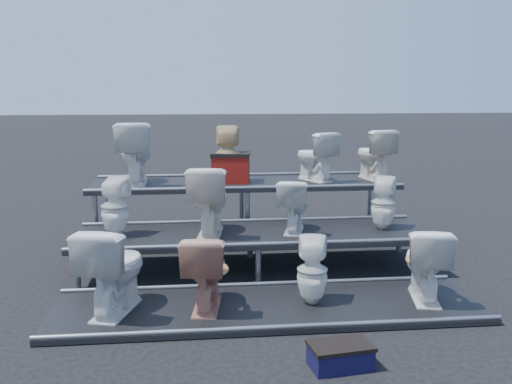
{
  "coord_description": "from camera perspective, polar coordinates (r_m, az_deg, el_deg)",
  "views": [
    {
      "loc": [
        -0.68,
        -6.57,
        2.17
      ],
      "look_at": [
        0.04,
        0.1,
        0.93
      ],
      "focal_mm": 40.0,
      "sensor_mm": 36.0,
      "label": 1
    }
  ],
  "objects": [
    {
      "name": "tier_back",
      "position": [
        8.09,
        -1.17,
        -1.96
      ],
      "size": [
        4.2,
        1.2,
        0.86
      ],
      "primitive_type": "cube",
      "color": "black",
      "rests_on": "ground"
    },
    {
      "name": "toilet_11",
      "position": [
        8.32,
        11.7,
        3.71
      ],
      "size": [
        0.52,
        0.77,
        0.72
      ],
      "primitive_type": "imported",
      "rotation": [
        0.0,
        0.0,
        3.31
      ],
      "color": "white",
      "rests_on": "tier_back"
    },
    {
      "name": "toilet_6",
      "position": [
        6.81,
        3.79,
        -1.33
      ],
      "size": [
        0.51,
        0.7,
        0.64
      ],
      "primitive_type": "imported",
      "rotation": [
        0.0,
        0.0,
        2.87
      ],
      "color": "white",
      "rests_on": "tier_mid"
    },
    {
      "name": "tier_front",
      "position": [
        5.73,
        1.16,
        -11.48
      ],
      "size": [
        4.2,
        1.2,
        0.06
      ],
      "primitive_type": "cube",
      "color": "black",
      "rests_on": "ground"
    },
    {
      "name": "toilet_4",
      "position": [
        6.77,
        -13.94,
        -1.46
      ],
      "size": [
        0.39,
        0.4,
        0.69
      ],
      "primitive_type": "imported",
      "rotation": [
        0.0,
        0.0,
        2.85
      ],
      "color": "white",
      "rests_on": "tier_mid"
    },
    {
      "name": "toilet_5",
      "position": [
        6.7,
        -4.71,
        -0.78
      ],
      "size": [
        0.56,
        0.85,
        0.82
      ],
      "primitive_type": "imported",
      "rotation": [
        0.0,
        0.0,
        3.01
      ],
      "color": "white",
      "rests_on": "tier_mid"
    },
    {
      "name": "ground",
      "position": [
        6.95,
        -0.22,
        -7.72
      ],
      "size": [
        80.0,
        80.0,
        0.0
      ],
      "primitive_type": "plane",
      "color": "black",
      "rests_on": "ground"
    },
    {
      "name": "toilet_8",
      "position": [
        7.96,
        -12.03,
        3.85
      ],
      "size": [
        0.49,
        0.84,
        0.85
      ],
      "primitive_type": "imported",
      "rotation": [
        0.0,
        0.0,
        3.16
      ],
      "color": "white",
      "rests_on": "tier_back"
    },
    {
      "name": "step_stool",
      "position": [
        4.69,
        8.42,
        -16.04
      ],
      "size": [
        0.5,
        0.34,
        0.17
      ],
      "primitive_type": "cube",
      "rotation": [
        0.0,
        0.0,
        0.14
      ],
      "color": "black",
      "rests_on": "ground"
    },
    {
      "name": "toilet_7",
      "position": [
        7.08,
        12.61,
        -1.09
      ],
      "size": [
        0.38,
        0.39,
        0.64
      ],
      "primitive_type": "imported",
      "rotation": [
        0.0,
        0.0,
        2.72
      ],
      "color": "white",
      "rests_on": "tier_mid"
    },
    {
      "name": "toilet_2",
      "position": [
        5.67,
        5.65,
        -7.82
      ],
      "size": [
        0.36,
        0.36,
        0.67
      ],
      "primitive_type": "imported",
      "rotation": [
        0.0,
        0.0,
        2.94
      ],
      "color": "white",
      "rests_on": "tier_front"
    },
    {
      "name": "toilet_1",
      "position": [
        5.55,
        -5.07,
        -7.82
      ],
      "size": [
        0.51,
        0.78,
        0.75
      ],
      "primitive_type": "imported",
      "rotation": [
        0.0,
        0.0,
        3.01
      ],
      "color": "tan",
      "rests_on": "tier_front"
    },
    {
      "name": "tier_mid",
      "position": [
        6.88,
        -0.22,
        -5.9
      ],
      "size": [
        4.2,
        1.2,
        0.46
      ],
      "primitive_type": "cube",
      "color": "black",
      "rests_on": "ground"
    },
    {
      "name": "toilet_10",
      "position": [
        8.1,
        5.88,
        3.58
      ],
      "size": [
        0.64,
        0.78,
        0.69
      ],
      "primitive_type": "imported",
      "rotation": [
        0.0,
        0.0,
        3.58
      ],
      "color": "white",
      "rests_on": "tier_back"
    },
    {
      "name": "red_crate",
      "position": [
        7.95,
        -2.54,
        2.31
      ],
      "size": [
        0.56,
        0.47,
        0.37
      ],
      "primitive_type": "cube",
      "rotation": [
        0.0,
        0.0,
        -0.14
      ],
      "color": "maroon",
      "rests_on": "tier_back"
    },
    {
      "name": "toilet_9",
      "position": [
        7.93,
        -2.84,
        3.81
      ],
      "size": [
        0.37,
        0.38,
        0.78
      ],
      "primitive_type": "imported",
      "rotation": [
        0.0,
        0.0,
        3.09
      ],
      "color": "tan",
      "rests_on": "tier_back"
    },
    {
      "name": "toilet_0",
      "position": [
        5.59,
        -14.03,
        -7.43
      ],
      "size": [
        0.69,
        0.93,
        0.85
      ],
      "primitive_type": "imported",
      "rotation": [
        0.0,
        0.0,
        2.85
      ],
      "color": "white",
      "rests_on": "tier_front"
    },
    {
      "name": "toilet_3",
      "position": [
        5.99,
        16.56,
        -6.77
      ],
      "size": [
        0.57,
        0.81,
        0.76
      ],
      "primitive_type": "imported",
      "rotation": [
        0.0,
        0.0,
        2.93
      ],
      "color": "white",
      "rests_on": "tier_front"
    }
  ]
}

